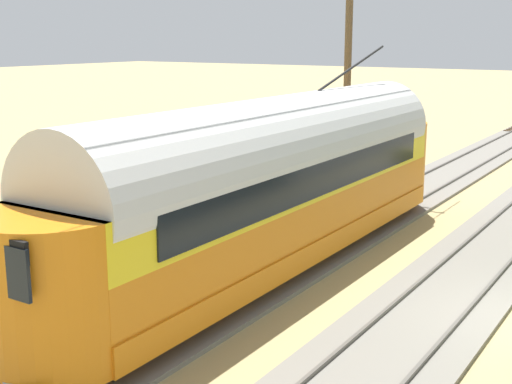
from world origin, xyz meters
The scene contains 4 objects.
track_third_siding centered at (2.13, -0.31, 0.05)m, with size 2.80×80.00×0.18m.
track_outer_siding centered at (6.40, -0.31, 0.05)m, with size 2.80×80.00×0.18m.
vintage_streetcar centered at (6.40, -0.39, 2.26)m, with size 2.65×16.70×5.26m.
catenary_pole_foreground centered at (9.21, -10.43, 4.00)m, with size 3.11×0.28×7.65m.
Camera 1 is at (-2.11, 13.84, 5.72)m, focal length 48.28 mm.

